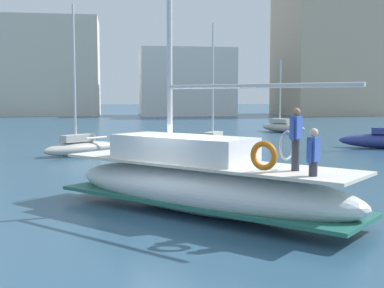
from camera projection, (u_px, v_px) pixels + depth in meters
ground_plane at (175, 212)px, 14.73m from camera, size 400.00×400.00×0.00m
main_sailboat at (200, 181)px, 14.56m from camera, size 8.40×8.57×12.30m
moored_sloop_near at (81, 145)px, 28.85m from camera, size 4.47×3.88×8.34m
moored_sloop_far at (214, 141)px, 32.02m from camera, size 3.18×4.29×7.79m
moored_cutter_left at (282, 126)px, 47.12m from camera, size 3.50×5.29×6.69m
waterfront_buildings at (173, 50)px, 88.57m from camera, size 85.71×18.21×27.53m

